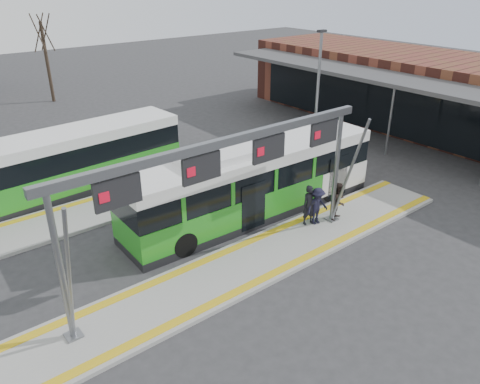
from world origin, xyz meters
The scene contains 14 objects.
ground centered at (0.00, 0.00, 0.00)m, with size 120.00×120.00×0.00m, color #2D2D30.
platform_main centered at (0.00, 0.00, 0.07)m, with size 22.00×3.00×0.15m, color gray.
platform_second centered at (-4.00, 8.00, 0.07)m, with size 20.00×3.00×0.15m, color gray.
tactile_main centered at (0.00, 0.00, 0.16)m, with size 22.00×2.65×0.02m.
tactile_second centered at (-4.00, 9.15, 0.16)m, with size 20.00×0.35×0.02m.
gantry centered at (-0.35, 0.25, 4.30)m, with size 13.00×1.68×5.20m.
station_building centered at (21.83, 4.00, 2.53)m, with size 11.50×32.00×5.00m.
hero_bus centered at (3.26, 3.24, 1.61)m, with size 12.86×3.11×3.52m.
bg_bus_green centered at (-2.73, 11.12, 1.55)m, with size 12.72×3.45×3.14m.
passenger_a centered at (4.40, 0.71, 1.07)m, with size 0.67×0.44×1.84m, color black.
passenger_b centered at (5.79, 0.23, 1.02)m, with size 0.84×0.66×1.74m, color black.
passenger_c centered at (4.69, 0.51, 1.01)m, with size 1.11×0.64×1.73m, color black.
tree_mid centered at (3.14, 30.15, 5.69)m, with size 1.40×1.40×7.50m.
lamp_east centered at (9.45, 5.21, 4.08)m, with size 0.50×0.25×7.68m.
Camera 1 is at (-9.48, -11.67, 10.45)m, focal length 35.00 mm.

